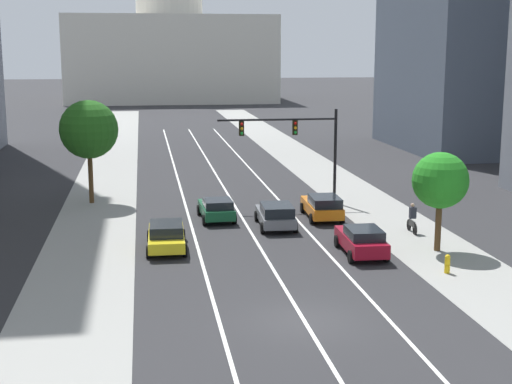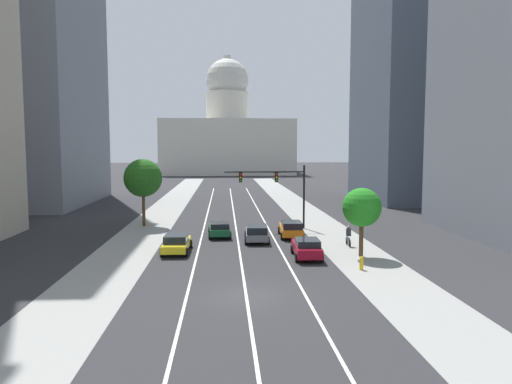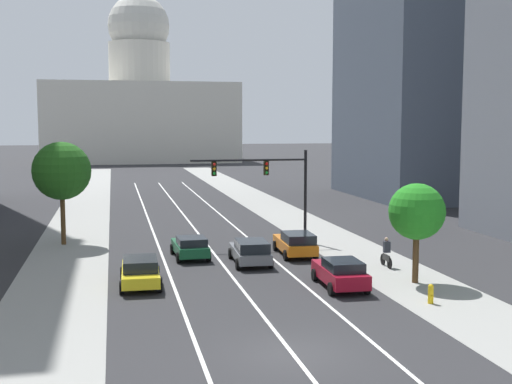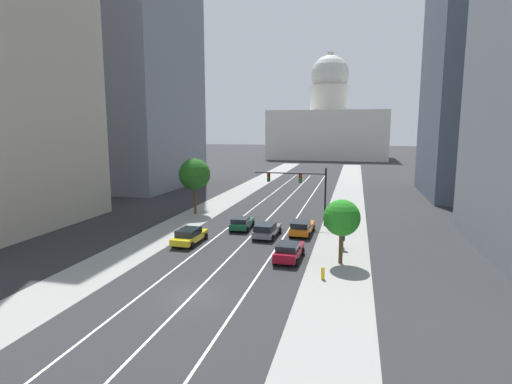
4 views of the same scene
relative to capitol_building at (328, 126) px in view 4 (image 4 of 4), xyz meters
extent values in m
plane|color=#2B2B2D|center=(0.00, -86.08, -11.41)|extent=(400.00, 400.00, 0.00)
cube|color=gray|center=(-8.93, -91.08, -11.41)|extent=(4.84, 130.00, 0.01)
cube|color=gray|center=(8.93, -91.08, -11.41)|extent=(4.84, 130.00, 0.01)
cube|color=white|center=(-3.26, -101.08, -11.40)|extent=(0.16, 90.00, 0.01)
cube|color=white|center=(0.00, -101.08, -11.40)|extent=(0.16, 90.00, 0.01)
cube|color=white|center=(3.26, -101.08, -11.40)|extent=(0.16, 90.00, 0.01)
cube|color=gray|center=(-29.87, -80.71, 17.35)|extent=(18.42, 24.78, 57.54)
cube|color=#4C5666|center=(27.99, -79.43, 11.79)|extent=(14.65, 20.34, 46.41)
cube|color=beige|center=(0.00, 0.00, -3.10)|extent=(40.22, 27.35, 16.63)
cylinder|color=beige|center=(0.00, 0.00, 9.69)|extent=(13.19, 13.19, 8.96)
sphere|color=beige|center=(0.00, 0.00, 17.81)|extent=(13.22, 13.22, 13.22)
cylinder|color=beige|center=(0.00, 0.00, 23.76)|extent=(2.38, 2.38, 3.30)
cube|color=#14512D|center=(-1.63, -108.36, -10.80)|extent=(1.96, 4.26, 0.59)
cube|color=black|center=(-1.60, -109.10, -10.27)|extent=(1.73, 2.03, 0.48)
cylinder|color=black|center=(-2.58, -106.97, -11.09)|extent=(0.24, 0.65, 0.64)
cylinder|color=black|center=(-0.78, -106.90, -11.09)|extent=(0.24, 0.65, 0.64)
cylinder|color=black|center=(-2.48, -109.82, -11.09)|extent=(0.24, 0.65, 0.64)
cylinder|color=black|center=(-0.67, -109.75, -11.09)|extent=(0.24, 0.65, 0.64)
cube|color=slate|center=(1.63, -110.77, -10.81)|extent=(2.07, 4.64, 0.57)
cube|color=black|center=(1.60, -111.50, -10.23)|extent=(1.83, 2.57, 0.59)
cylinder|color=black|center=(0.76, -109.18, -11.09)|extent=(0.25, 0.65, 0.64)
cylinder|color=black|center=(2.63, -109.26, -11.09)|extent=(0.25, 0.65, 0.64)
cylinder|color=black|center=(0.62, -112.28, -11.09)|extent=(0.25, 0.65, 0.64)
cylinder|color=black|center=(2.50, -112.36, -11.09)|extent=(0.25, 0.65, 0.64)
cube|color=yellow|center=(-4.88, -114.79, -10.81)|extent=(1.96, 4.75, 0.56)
cube|color=black|center=(-4.89, -115.05, -10.25)|extent=(1.75, 2.47, 0.56)
cylinder|color=black|center=(-5.76, -113.17, -11.09)|extent=(0.24, 0.65, 0.64)
cylinder|color=black|center=(-3.92, -113.22, -11.09)|extent=(0.24, 0.65, 0.64)
cylinder|color=black|center=(-5.84, -116.36, -11.09)|extent=(0.24, 0.65, 0.64)
cylinder|color=black|center=(-4.01, -116.41, -11.09)|extent=(0.24, 0.65, 0.64)
cube|color=maroon|center=(4.88, -117.31, -10.75)|extent=(1.93, 4.47, 0.69)
cube|color=black|center=(4.86, -117.84, -10.16)|extent=(1.71, 2.21, 0.48)
cylinder|color=black|center=(4.05, -115.78, -11.09)|extent=(0.24, 0.65, 0.64)
cylinder|color=black|center=(5.82, -115.84, -11.09)|extent=(0.24, 0.65, 0.64)
cylinder|color=black|center=(3.94, -118.78, -11.09)|extent=(0.24, 0.65, 0.64)
cylinder|color=black|center=(5.72, -118.84, -11.09)|extent=(0.24, 0.65, 0.64)
cube|color=orange|center=(4.88, -108.90, -10.77)|extent=(2.03, 4.74, 0.64)
cube|color=black|center=(4.85, -109.82, -10.17)|extent=(1.79, 2.51, 0.56)
cylinder|color=black|center=(4.02, -107.28, -11.09)|extent=(0.25, 0.65, 0.64)
cylinder|color=black|center=(5.87, -107.35, -11.09)|extent=(0.25, 0.65, 0.64)
cylinder|color=black|center=(3.90, -110.45, -11.09)|extent=(0.25, 0.65, 0.64)
cylinder|color=black|center=(5.74, -110.52, -11.09)|extent=(0.25, 0.65, 0.64)
cylinder|color=black|center=(6.81, -104.63, -8.22)|extent=(0.20, 0.20, 6.38)
cylinder|color=black|center=(2.84, -104.63, -5.68)|extent=(7.94, 0.14, 0.14)
cube|color=black|center=(4.03, -104.63, -6.23)|extent=(0.32, 0.28, 0.96)
sphere|color=red|center=(4.03, -104.78, -5.93)|extent=(0.20, 0.20, 0.20)
sphere|color=orange|center=(4.03, -104.78, -6.23)|extent=(0.20, 0.20, 0.20)
sphere|color=green|center=(4.03, -104.78, -6.53)|extent=(0.20, 0.20, 0.20)
cube|color=black|center=(0.46, -104.63, -6.23)|extent=(0.32, 0.28, 0.96)
sphere|color=red|center=(0.46, -104.78, -5.93)|extent=(0.20, 0.20, 0.20)
sphere|color=orange|center=(0.46, -104.78, -6.23)|extent=(0.20, 0.20, 0.20)
sphere|color=green|center=(0.46, -104.78, -6.53)|extent=(0.20, 0.20, 0.20)
cylinder|color=yellow|center=(7.93, -121.08, -11.06)|extent=(0.26, 0.26, 0.70)
sphere|color=yellow|center=(7.93, -121.08, -10.63)|extent=(0.26, 0.26, 0.26)
cylinder|color=yellow|center=(7.93, -121.24, -11.03)|extent=(0.10, 0.12, 0.10)
cylinder|color=black|center=(9.04, -113.93, -11.08)|extent=(0.07, 0.66, 0.66)
cylinder|color=black|center=(9.07, -112.89, -11.08)|extent=(0.07, 0.66, 0.66)
cube|color=black|center=(9.06, -113.41, -10.86)|extent=(0.09, 1.00, 0.36)
cube|color=#262833|center=(9.05, -113.46, -10.23)|extent=(0.37, 0.29, 0.64)
sphere|color=tan|center=(9.06, -113.39, -9.80)|extent=(0.22, 0.22, 0.22)
cylinder|color=#51381E|center=(-9.51, -102.10, -9.59)|extent=(0.32, 0.32, 3.65)
sphere|color=#225A1A|center=(-9.51, -102.10, -6.39)|extent=(3.92, 3.92, 3.92)
cylinder|color=#51381E|center=(9.01, -117.24, -10.06)|extent=(0.32, 0.32, 2.70)
sphere|color=#258921|center=(9.01, -117.24, -7.70)|extent=(2.89, 2.89, 2.89)
camera|label=1|loc=(-5.95, -152.56, -1.11)|focal=51.97mm
camera|label=2|loc=(-1.17, -151.58, -3.31)|focal=33.36mm
camera|label=3|loc=(-6.12, -148.28, -3.22)|focal=46.52mm
camera|label=4|loc=(9.90, -149.18, -0.76)|focal=28.60mm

